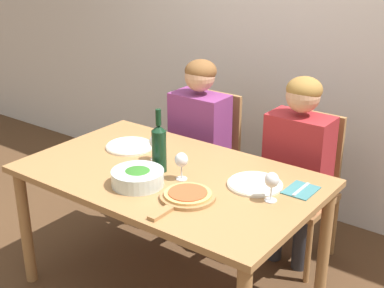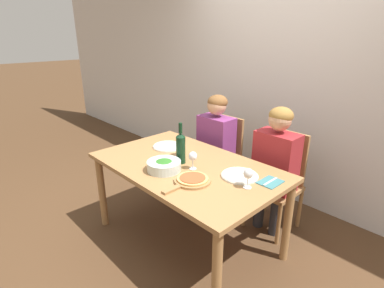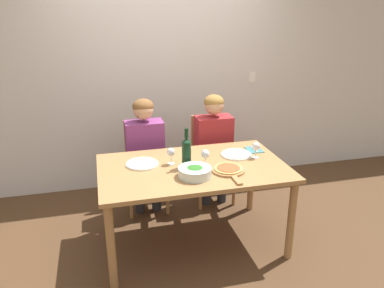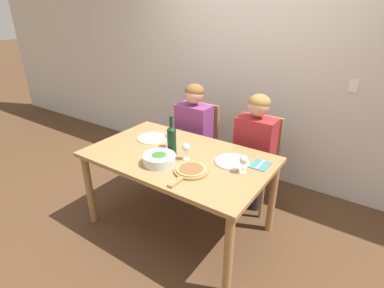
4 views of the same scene
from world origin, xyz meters
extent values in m
plane|color=#4C331E|center=(0.00, 0.00, 0.00)|extent=(40.00, 40.00, 0.00)
cube|color=silver|center=(0.00, 1.39, 1.35)|extent=(10.00, 0.05, 2.70)
cube|color=white|center=(1.10, 1.36, 1.25)|extent=(0.08, 0.01, 0.12)
cube|color=#9E7042|center=(0.00, 0.00, 0.74)|extent=(1.61, 0.97, 0.04)
cylinder|color=#9E7042|center=(-0.74, -0.43, 0.36)|extent=(0.07, 0.07, 0.73)
cylinder|color=#9E7042|center=(0.74, -0.43, 0.36)|extent=(0.07, 0.07, 0.73)
cylinder|color=#9E7042|center=(-0.74, 0.43, 0.36)|extent=(0.07, 0.07, 0.73)
cylinder|color=#9E7042|center=(0.74, 0.43, 0.36)|extent=(0.07, 0.07, 0.73)
cube|color=#9E7042|center=(-0.32, 0.74, 0.42)|extent=(0.42, 0.42, 0.04)
cube|color=#9E7042|center=(-0.32, 0.94, 0.69)|extent=(0.38, 0.03, 0.50)
cylinder|color=#9E7042|center=(-0.51, 0.55, 0.20)|extent=(0.04, 0.04, 0.40)
cylinder|color=#9E7042|center=(-0.13, 0.55, 0.20)|extent=(0.04, 0.04, 0.40)
cylinder|color=#9E7042|center=(-0.51, 0.93, 0.20)|extent=(0.04, 0.04, 0.40)
cylinder|color=#9E7042|center=(-0.13, 0.93, 0.20)|extent=(0.04, 0.04, 0.40)
cube|color=#9E7042|center=(0.41, 0.74, 0.42)|extent=(0.42, 0.42, 0.04)
cube|color=#9E7042|center=(0.41, 0.94, 0.69)|extent=(0.38, 0.03, 0.50)
cylinder|color=#9E7042|center=(0.22, 0.55, 0.20)|extent=(0.04, 0.04, 0.40)
cylinder|color=#9E7042|center=(0.60, 0.55, 0.20)|extent=(0.04, 0.04, 0.40)
cylinder|color=#9E7042|center=(0.22, 0.93, 0.20)|extent=(0.04, 0.04, 0.40)
cylinder|color=#9E7042|center=(0.60, 0.93, 0.20)|extent=(0.04, 0.04, 0.40)
cylinder|color=#28282D|center=(-0.41, 0.66, 0.22)|extent=(0.10, 0.10, 0.44)
cylinder|color=#28282D|center=(-0.23, 0.66, 0.22)|extent=(0.10, 0.10, 0.44)
cube|color=#7A3370|center=(-0.32, 0.72, 0.71)|extent=(0.38, 0.22, 0.54)
cylinder|color=#7A3370|center=(-0.52, 0.48, 0.56)|extent=(0.07, 0.31, 0.14)
cylinder|color=#7A3370|center=(-0.12, 0.48, 0.56)|extent=(0.07, 0.31, 0.14)
sphere|color=tan|center=(-0.32, 0.72, 1.10)|extent=(0.20, 0.20, 0.20)
ellipsoid|color=brown|center=(-0.32, 0.73, 1.13)|extent=(0.21, 0.21, 0.15)
cylinder|color=#28282D|center=(0.32, 0.66, 0.22)|extent=(0.10, 0.10, 0.44)
cylinder|color=#28282D|center=(0.50, 0.66, 0.22)|extent=(0.10, 0.10, 0.44)
cube|color=maroon|center=(0.41, 0.72, 0.71)|extent=(0.38, 0.22, 0.54)
cylinder|color=maroon|center=(0.21, 0.48, 0.56)|extent=(0.07, 0.31, 0.14)
cylinder|color=maroon|center=(0.61, 0.48, 0.56)|extent=(0.07, 0.31, 0.14)
sphere|color=tan|center=(0.41, 0.72, 1.10)|extent=(0.20, 0.20, 0.20)
ellipsoid|color=olive|center=(0.41, 0.73, 1.13)|extent=(0.21, 0.21, 0.15)
cylinder|color=black|center=(-0.06, -0.01, 0.88)|extent=(0.08, 0.08, 0.23)
cone|color=black|center=(-0.06, -0.01, 1.01)|extent=(0.08, 0.08, 0.03)
cylinder|color=black|center=(-0.06, -0.01, 1.07)|extent=(0.03, 0.03, 0.09)
cylinder|color=silver|center=(-0.04, -0.21, 0.80)|extent=(0.27, 0.27, 0.08)
ellipsoid|color=#2D6B23|center=(-0.04, -0.21, 0.81)|extent=(0.22, 0.22, 0.09)
cylinder|color=silver|center=(-0.42, 0.14, 0.77)|extent=(0.29, 0.29, 0.01)
torus|color=silver|center=(-0.42, 0.14, 0.77)|extent=(0.28, 0.28, 0.02)
cylinder|color=silver|center=(0.45, 0.14, 0.77)|extent=(0.29, 0.29, 0.01)
torus|color=silver|center=(0.45, 0.14, 0.77)|extent=(0.28, 0.28, 0.02)
cylinder|color=#9E7042|center=(0.26, -0.17, 0.77)|extent=(0.27, 0.27, 0.02)
cube|color=#9E7042|center=(0.26, -0.38, 0.77)|extent=(0.04, 0.14, 0.02)
cylinder|color=tan|center=(0.26, -0.17, 0.79)|extent=(0.23, 0.23, 0.01)
cylinder|color=#AD4C28|center=(0.26, -0.17, 0.79)|extent=(0.19, 0.19, 0.01)
cylinder|color=silver|center=(-0.17, 0.09, 0.77)|extent=(0.06, 0.06, 0.01)
cylinder|color=silver|center=(-0.17, 0.09, 0.81)|extent=(0.01, 0.01, 0.07)
ellipsoid|color=silver|center=(-0.17, 0.09, 0.88)|extent=(0.07, 0.07, 0.08)
ellipsoid|color=maroon|center=(-0.17, 0.09, 0.86)|extent=(0.06, 0.06, 0.03)
cylinder|color=silver|center=(0.60, 0.04, 0.77)|extent=(0.06, 0.06, 0.01)
cylinder|color=silver|center=(0.60, 0.04, 0.81)|extent=(0.01, 0.01, 0.07)
ellipsoid|color=silver|center=(0.60, 0.04, 0.88)|extent=(0.07, 0.07, 0.08)
ellipsoid|color=maroon|center=(0.60, 0.04, 0.86)|extent=(0.06, 0.06, 0.03)
cylinder|color=silver|center=(0.10, -0.02, 0.77)|extent=(0.06, 0.06, 0.01)
cylinder|color=silver|center=(0.10, -0.02, 0.81)|extent=(0.01, 0.01, 0.07)
ellipsoid|color=silver|center=(0.10, -0.02, 0.88)|extent=(0.07, 0.07, 0.08)
ellipsoid|color=maroon|center=(0.10, -0.02, 0.86)|extent=(0.06, 0.06, 0.03)
cube|color=#387075|center=(0.67, 0.23, 0.77)|extent=(0.14, 0.18, 0.01)
cube|color=silver|center=(0.67, 0.23, 0.77)|extent=(0.01, 0.17, 0.01)
camera|label=1|loc=(1.67, -2.03, 1.98)|focal=50.00mm
camera|label=2|loc=(1.70, -1.54, 1.80)|focal=28.00mm
camera|label=3|loc=(-0.75, -2.86, 2.05)|focal=35.00mm
camera|label=4|loc=(1.42, -1.86, 1.95)|focal=28.00mm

